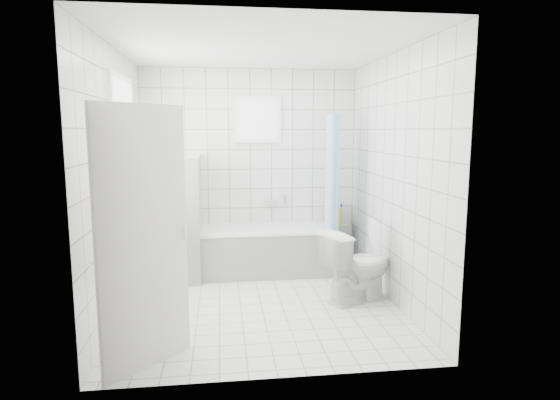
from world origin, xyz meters
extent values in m
plane|color=white|center=(0.00, 0.00, 0.00)|extent=(3.00, 3.00, 0.00)
plane|color=white|center=(0.00, 0.00, 2.60)|extent=(3.00, 3.00, 0.00)
cube|color=white|center=(0.00, 1.50, 1.30)|extent=(2.80, 0.02, 2.60)
cube|color=white|center=(0.00, -1.50, 1.30)|extent=(2.80, 0.02, 2.60)
cube|color=white|center=(-1.40, 0.00, 1.30)|extent=(0.02, 3.00, 2.60)
cube|color=white|center=(1.40, 0.00, 1.30)|extent=(0.02, 3.00, 2.60)
cube|color=white|center=(-1.35, 0.30, 1.60)|extent=(0.01, 0.90, 1.40)
cube|color=white|center=(0.10, 1.46, 1.95)|extent=(0.50, 0.01, 0.50)
cube|color=white|center=(-1.31, 0.30, 0.86)|extent=(0.18, 1.02, 0.08)
cube|color=silver|center=(-0.97, -1.19, 1.00)|extent=(0.59, 0.60, 2.00)
cube|color=white|center=(0.18, 1.12, 0.28)|extent=(1.65, 0.75, 0.55)
cube|color=white|center=(0.18, 1.12, 0.57)|extent=(1.67, 0.77, 0.03)
cube|color=white|center=(-0.72, 1.07, 0.75)|extent=(0.15, 0.85, 1.50)
cube|color=white|center=(1.13, 1.38, 0.28)|extent=(0.40, 0.24, 0.55)
imported|color=white|center=(1.03, -0.03, 0.39)|extent=(0.87, 0.69, 0.78)
cylinder|color=silver|center=(0.95, 1.10, 2.00)|extent=(0.02, 0.80, 0.02)
cube|color=silver|center=(0.28, 1.46, 0.85)|extent=(0.18, 0.06, 0.06)
imported|color=silver|center=(-1.30, 0.45, 1.05)|extent=(0.16, 0.16, 0.29)
imported|color=#D0518F|center=(-1.30, -0.09, 1.06)|extent=(0.17, 0.17, 0.32)
imported|color=#30B6D8|center=(-1.30, 0.12, 1.00)|extent=(0.12, 0.12, 0.19)
imported|color=#AF5790|center=(-1.30, 0.61, 0.99)|extent=(0.12, 0.12, 0.19)
imported|color=white|center=(-1.30, 0.25, 0.98)|extent=(0.14, 0.14, 0.16)
cylinder|color=#F3FF1A|center=(1.17, 1.30, 0.67)|extent=(0.06, 0.06, 0.25)
cylinder|color=red|center=(1.08, 1.42, 0.67)|extent=(0.06, 0.06, 0.24)
cylinder|color=#1818C2|center=(1.20, 1.40, 0.69)|extent=(0.06, 0.06, 0.27)
cylinder|color=green|center=(1.11, 1.31, 0.65)|extent=(0.06, 0.06, 0.20)
camera|label=1|loc=(-0.40, -4.69, 1.81)|focal=30.00mm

